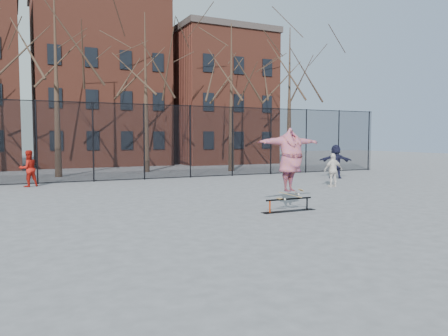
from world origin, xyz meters
name	(u,v)px	position (x,y,z in m)	size (l,w,h in m)	color
ground	(239,227)	(0.00, 0.00, 0.00)	(100.00, 100.00, 0.00)	#5B5C60
skate_rail	(289,206)	(2.44, 1.40, 0.16)	(1.81, 0.28, 0.40)	black
skateboard	(290,197)	(2.49, 1.40, 0.44)	(0.79, 0.19, 0.09)	#A27C41
skater	(291,163)	(2.49, 1.40, 1.45)	(2.35, 0.64, 1.91)	#71378A
bystander_red	(28,169)	(-4.42, 12.00, 0.83)	(0.80, 0.63, 1.65)	#9E150E
bystander_white	(333,170)	(7.90, 5.94, 0.76)	(0.89, 0.37, 1.52)	silver
bystander_navy	(336,161)	(10.80, 9.22, 0.92)	(1.71, 0.55, 1.85)	black
fence	(121,141)	(-0.01, 13.00, 2.05)	(34.03, 0.07, 4.00)	black
tree_row	(100,50)	(-0.25, 17.15, 7.36)	(33.66, 7.46, 10.67)	black
rowhouses	(93,88)	(0.72, 26.00, 6.06)	(29.00, 7.00, 13.00)	#5F2B1E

